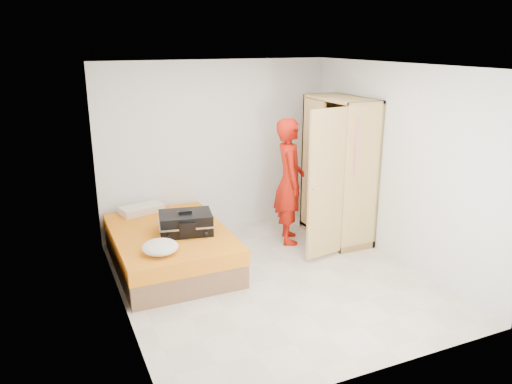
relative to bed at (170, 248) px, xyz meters
name	(u,v)px	position (x,y,z in m)	size (l,w,h in m)	color
room	(273,180)	(1.05, -0.90, 1.05)	(4.00, 4.02, 2.60)	beige
bed	(170,248)	(0.00, 0.00, 0.00)	(1.42, 2.02, 0.50)	brown
wardrobe	(337,174)	(2.50, -0.05, 0.75)	(1.17, 1.28, 2.10)	#D4B567
person	(290,181)	(1.83, 0.16, 0.66)	(0.67, 0.44, 1.83)	#BA190B
suitcase	(186,223)	(0.18, -0.15, 0.38)	(0.76, 0.61, 0.29)	black
round_cushion	(160,247)	(-0.28, -0.67, 0.33)	(0.42, 0.42, 0.16)	white
pillow	(142,209)	(-0.19, 0.85, 0.30)	(0.59, 0.30, 0.11)	white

